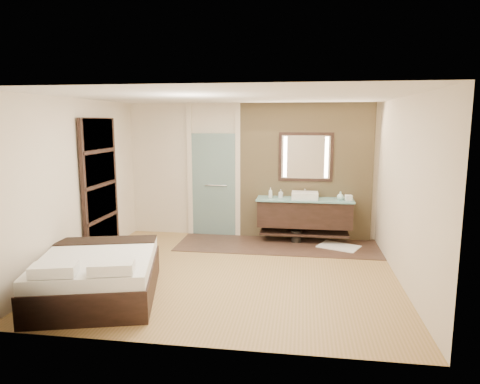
% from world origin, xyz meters
% --- Properties ---
extents(floor, '(5.00, 5.00, 0.00)m').
position_xyz_m(floor, '(0.00, 0.00, 0.00)').
color(floor, olive).
rests_on(floor, ground).
extents(tile_strip, '(3.80, 1.30, 0.01)m').
position_xyz_m(tile_strip, '(0.60, 1.60, 0.01)').
color(tile_strip, '#35241D').
rests_on(tile_strip, floor).
extents(stone_wall, '(2.60, 0.08, 2.70)m').
position_xyz_m(stone_wall, '(1.10, 2.21, 1.35)').
color(stone_wall, '#A1875C').
rests_on(stone_wall, floor).
extents(vanity, '(1.85, 0.55, 0.88)m').
position_xyz_m(vanity, '(1.10, 1.92, 0.58)').
color(vanity, black).
rests_on(vanity, stone_wall).
extents(mirror_unit, '(1.06, 0.04, 0.96)m').
position_xyz_m(mirror_unit, '(1.10, 2.16, 1.65)').
color(mirror_unit, black).
rests_on(mirror_unit, stone_wall).
extents(frosted_door, '(1.10, 0.12, 2.70)m').
position_xyz_m(frosted_door, '(-0.75, 2.20, 1.14)').
color(frosted_door, '#9FC9C7').
rests_on(frosted_door, floor).
extents(shoji_partition, '(0.06, 1.20, 2.40)m').
position_xyz_m(shoji_partition, '(-2.43, 0.60, 1.21)').
color(shoji_partition, black).
rests_on(shoji_partition, floor).
extents(bed, '(1.92, 2.18, 0.72)m').
position_xyz_m(bed, '(-1.65, -1.16, 0.30)').
color(bed, black).
rests_on(bed, floor).
extents(bath_mat, '(0.86, 0.76, 0.02)m').
position_xyz_m(bath_mat, '(1.75, 1.63, 0.02)').
color(bath_mat, white).
rests_on(bath_mat, floor).
extents(waste_bin, '(0.20, 0.20, 0.24)m').
position_xyz_m(waste_bin, '(0.95, 1.85, 0.12)').
color(waste_bin, black).
rests_on(waste_bin, floor).
extents(tissue_box, '(0.14, 0.14, 0.10)m').
position_xyz_m(tissue_box, '(1.92, 1.87, 0.92)').
color(tissue_box, silver).
rests_on(tissue_box, vanity).
extents(soap_bottle_a, '(0.08, 0.08, 0.20)m').
position_xyz_m(soap_bottle_a, '(0.44, 1.91, 0.96)').
color(soap_bottle_a, white).
rests_on(soap_bottle_a, vanity).
extents(soap_bottle_b, '(0.09, 0.09, 0.16)m').
position_xyz_m(soap_bottle_b, '(0.63, 1.98, 0.95)').
color(soap_bottle_b, '#B2B2B2').
rests_on(soap_bottle_b, vanity).
extents(soap_bottle_c, '(0.15, 0.15, 0.16)m').
position_xyz_m(soap_bottle_c, '(1.77, 1.90, 0.94)').
color(soap_bottle_c, silver).
rests_on(soap_bottle_c, vanity).
extents(cup, '(0.16, 0.16, 0.10)m').
position_xyz_m(cup, '(1.91, 1.89, 0.91)').
color(cup, white).
rests_on(cup, vanity).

